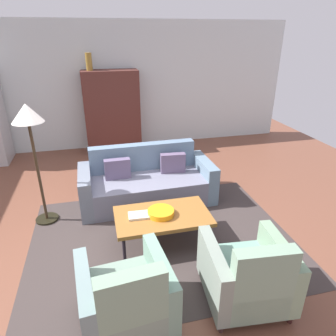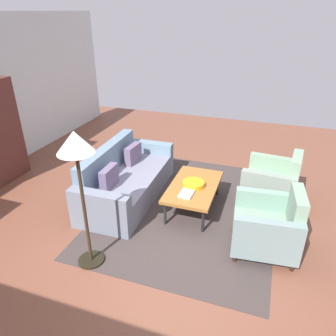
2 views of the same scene
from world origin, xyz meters
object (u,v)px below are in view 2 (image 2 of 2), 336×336
fruit_bowl (193,184)px  book_stack (187,194)px  couch (124,181)px  coffee_table (194,187)px  armchair_left (271,227)px  armchair_right (274,184)px  floor_lamp (77,156)px

fruit_bowl → book_stack: fruit_bowl is taller
couch → coffee_table: couch is taller
coffee_table → couch: bearing=90.1°
coffee_table → armchair_left: (-0.59, -1.17, -0.04)m
couch → armchair_right: 2.43m
armchair_left → armchair_right: (1.19, -0.00, 0.00)m
coffee_table → armchair_left: bearing=-117.0°
coffee_table → floor_lamp: bearing=149.8°
armchair_left → floor_lamp: floor_lamp is taller
armchair_right → fruit_bowl: (-0.62, 1.17, 0.11)m
couch → coffee_table: size_ratio=1.76×
couch → floor_lamp: 1.95m
armchair_left → floor_lamp: size_ratio=0.51×
armchair_left → book_stack: size_ratio=3.15×
floor_lamp → fruit_bowl: bearing=-30.6°
fruit_bowl → floor_lamp: (-1.52, 0.90, 0.99)m
armchair_right → fruit_bowl: size_ratio=2.63×
coffee_table → armchair_right: size_ratio=1.36×
armchair_left → fruit_bowl: size_ratio=2.63×
couch → floor_lamp: (-1.54, -0.29, 1.16)m
fruit_bowl → book_stack: bearing=173.8°
coffee_table → fruit_bowl: fruit_bowl is taller
couch → fruit_bowl: bearing=87.8°
fruit_bowl → book_stack: 0.27m
fruit_bowl → coffee_table: bearing=0.0°
coffee_table → fruit_bowl: bearing=-180.0°
armchair_right → floor_lamp: (-2.14, 2.07, 1.10)m
coffee_table → fruit_bowl: size_ratio=3.58×
couch → book_stack: size_ratio=7.58×
floor_lamp → book_stack: bearing=-34.8°
couch → coffee_table: (0.00, -1.19, 0.10)m
couch → book_stack: bearing=74.7°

